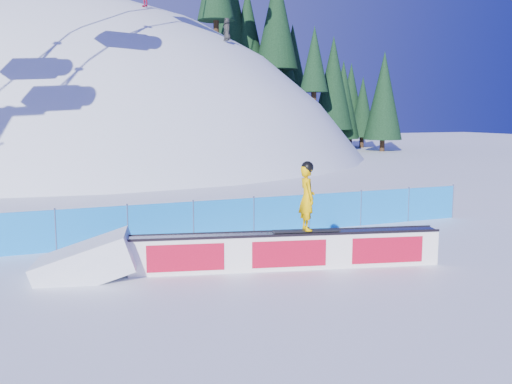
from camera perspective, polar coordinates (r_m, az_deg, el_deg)
name	(u,v)px	position (r m, az deg, el deg)	size (l,w,h in m)	color
ground	(206,284)	(13.27, -5.01, -9.13)	(160.00, 160.00, 0.00)	white
snow_hill	(77,345)	(58.51, -17.50, -14.42)	(64.00, 64.00, 64.00)	white
treeline	(313,61)	(59.01, 5.69, 12.94)	(19.87, 13.56, 18.94)	#322114
safety_fence	(161,223)	(17.36, -9.45, -3.09)	(22.05, 0.05, 1.30)	#1083E5
rail_box	(287,251)	(14.37, 3.14, -5.87)	(7.73, 2.35, 0.94)	white
snow_ramp	(87,277)	(14.33, -16.57, -8.14)	(2.25, 1.50, 0.84)	white
snowboarder	(307,197)	(14.22, 5.12, -0.51)	(1.71, 0.69, 1.77)	black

